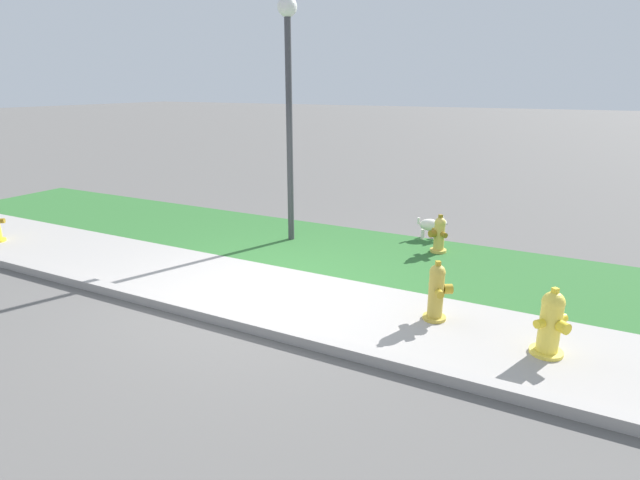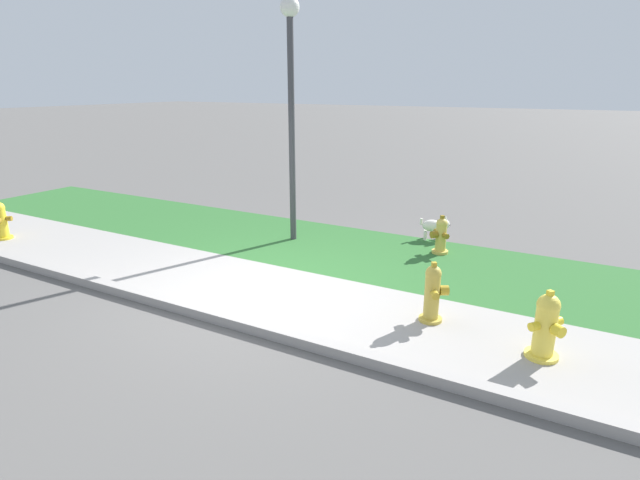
# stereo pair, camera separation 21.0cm
# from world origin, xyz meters

# --- Properties ---
(ground_plane) EXTENTS (120.00, 120.00, 0.00)m
(ground_plane) POSITION_xyz_m (0.00, 0.00, 0.00)
(ground_plane) COLOR #5B5956
(sidewalk_pavement) EXTENTS (18.00, 1.85, 0.01)m
(sidewalk_pavement) POSITION_xyz_m (0.00, 0.00, 0.01)
(sidewalk_pavement) COLOR #9E9993
(sidewalk_pavement) RESTS_ON ground
(grass_verge) EXTENTS (18.00, 2.55, 0.01)m
(grass_verge) POSITION_xyz_m (0.00, 2.20, 0.00)
(grass_verge) COLOR #2D662D
(grass_verge) RESTS_ON ground
(street_curb) EXTENTS (18.00, 0.16, 0.12)m
(street_curb) POSITION_xyz_m (0.00, -1.00, 0.06)
(street_curb) COLOR #9E9993
(street_curb) RESTS_ON ground
(fire_hydrant_by_grass_verge) EXTENTS (0.35, 0.34, 0.74)m
(fire_hydrant_by_grass_verge) POSITION_xyz_m (-5.57, -0.31, 0.35)
(fire_hydrant_by_grass_verge) COLOR yellow
(fire_hydrant_by_grass_verge) RESTS_ON ground
(fire_hydrant_far_end) EXTENTS (0.33, 0.36, 0.75)m
(fire_hydrant_far_end) POSITION_xyz_m (2.27, 0.24, 0.36)
(fire_hydrant_far_end) COLOR gold
(fire_hydrant_far_end) RESTS_ON ground
(fire_hydrant_across_street) EXTENTS (0.37, 0.37, 0.75)m
(fire_hydrant_across_street) POSITION_xyz_m (3.53, -0.02, 0.36)
(fire_hydrant_across_street) COLOR yellow
(fire_hydrant_across_street) RESTS_ON ground
(fire_hydrant_mid_block) EXTENTS (0.33, 0.33, 0.65)m
(fire_hydrant_mid_block) POSITION_xyz_m (1.64, 2.79, 0.31)
(fire_hydrant_mid_block) COLOR gold
(fire_hydrant_mid_block) RESTS_ON ground
(small_white_dog) EXTENTS (0.52, 0.31, 0.45)m
(small_white_dog) POSITION_xyz_m (1.33, 3.50, 0.26)
(small_white_dog) COLOR silver
(small_white_dog) RESTS_ON ground
(street_lamp) EXTENTS (0.32, 0.32, 4.07)m
(street_lamp) POSITION_xyz_m (-0.94, 2.29, 2.74)
(street_lamp) COLOR #3D3D42
(street_lamp) RESTS_ON ground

